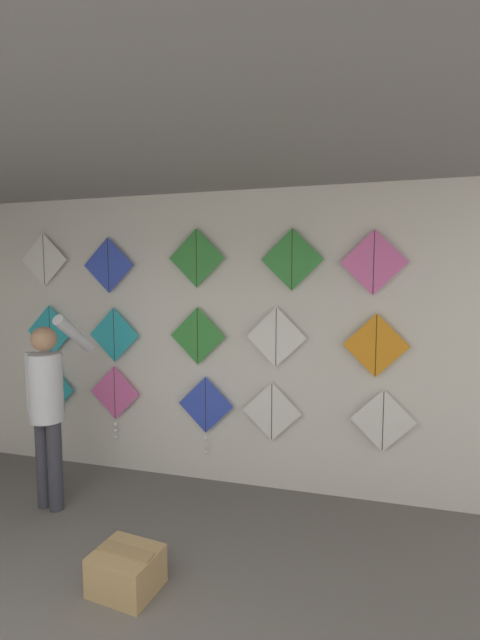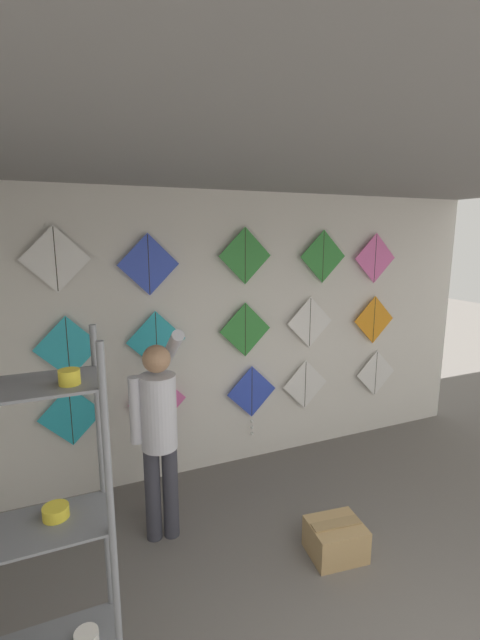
# 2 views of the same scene
# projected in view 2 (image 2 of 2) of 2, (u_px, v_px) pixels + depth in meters

# --- Properties ---
(back_panel) EXTENTS (5.74, 0.06, 2.80)m
(back_panel) POSITION_uv_depth(u_px,v_px,m) (240.00, 333.00, 4.38)
(back_panel) COLOR silver
(back_panel) RESTS_ON ground
(ceiling_slab) EXTENTS (5.74, 4.11, 0.04)m
(ceiling_slab) POSITION_uv_depth(u_px,v_px,m) (350.00, 161.00, 2.58)
(ceiling_slab) COLOR gray
(shelf_rack) EXTENTS (0.86, 0.34, 2.01)m
(shelf_rack) POSITION_uv_depth(u_px,v_px,m) (1.00, 554.00, 1.70)
(shelf_rack) COLOR slate
(shelf_rack) RESTS_ON ground
(shopkeeper) EXTENTS (0.43, 0.56, 1.69)m
(shopkeeper) POSITION_uv_depth(u_px,v_px,m) (159.00, 425.00, 3.27)
(shopkeeper) COLOR #383842
(shopkeeper) RESTS_ON ground
(cardboard_box) EXTENTS (0.44, 0.39, 0.27)m
(cardboard_box) POSITION_uv_depth(u_px,v_px,m) (336.00, 539.00, 3.23)
(cardboard_box) COLOR tan
(cardboard_box) RESTS_ON ground
(kite_0) EXTENTS (0.55, 0.01, 0.55)m
(kite_0) POSITION_uv_depth(u_px,v_px,m) (71.00, 416.00, 3.77)
(kite_0) COLOR #28B2C6
(kite_1) EXTENTS (0.55, 0.04, 0.76)m
(kite_1) POSITION_uv_depth(u_px,v_px,m) (158.00, 405.00, 4.07)
(kite_1) COLOR pink
(kite_2) EXTENTS (0.55, 0.04, 0.76)m
(kite_2) POSITION_uv_depth(u_px,v_px,m) (252.00, 395.00, 4.46)
(kite_2) COLOR blue
(kite_3) EXTENTS (0.55, 0.01, 0.55)m
(kite_3) POSITION_uv_depth(u_px,v_px,m) (305.00, 384.00, 4.71)
(kite_3) COLOR white
(kite_4) EXTENTS (0.55, 0.01, 0.55)m
(kite_4) POSITION_uv_depth(u_px,v_px,m) (376.00, 373.00, 5.09)
(kite_4) COLOR white
(kite_5) EXTENTS (0.55, 0.01, 0.55)m
(kite_5) POSITION_uv_depth(u_px,v_px,m) (68.00, 347.00, 3.65)
(kite_5) COLOR #28B2C6
(kite_6) EXTENTS (0.55, 0.01, 0.55)m
(kite_6) POSITION_uv_depth(u_px,v_px,m) (156.00, 340.00, 3.95)
(kite_6) COLOR #28B2C6
(kite_7) EXTENTS (0.55, 0.01, 0.55)m
(kite_7) POSITION_uv_depth(u_px,v_px,m) (245.00, 330.00, 4.30)
(kite_7) COLOR #338C38
(kite_8) EXTENTS (0.55, 0.01, 0.55)m
(kite_8) POSITION_uv_depth(u_px,v_px,m) (310.00, 322.00, 4.59)
(kite_8) COLOR white
(kite_9) EXTENTS (0.55, 0.01, 0.55)m
(kite_9) POSITION_uv_depth(u_px,v_px,m) (374.00, 320.00, 4.93)
(kite_9) COLOR orange
(kite_10) EXTENTS (0.55, 0.01, 0.55)m
(kite_10) POSITION_uv_depth(u_px,v_px,m) (55.00, 259.00, 3.49)
(kite_10) COLOR white
(kite_11) EXTENTS (0.55, 0.01, 0.55)m
(kite_11) POSITION_uv_depth(u_px,v_px,m) (149.00, 265.00, 3.80)
(kite_11) COLOR blue
(kite_12) EXTENTS (0.55, 0.01, 0.55)m
(kite_12) POSITION_uv_depth(u_px,v_px,m) (245.00, 256.00, 4.15)
(kite_12) COLOR #338C38
(kite_13) EXTENTS (0.55, 0.01, 0.55)m
(kite_13) POSITION_uv_depth(u_px,v_px,m) (323.00, 257.00, 4.50)
(kite_13) COLOR #338C38
(kite_14) EXTENTS (0.55, 0.01, 0.55)m
(kite_14) POSITION_uv_depth(u_px,v_px,m) (375.00, 258.00, 4.78)
(kite_14) COLOR pink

